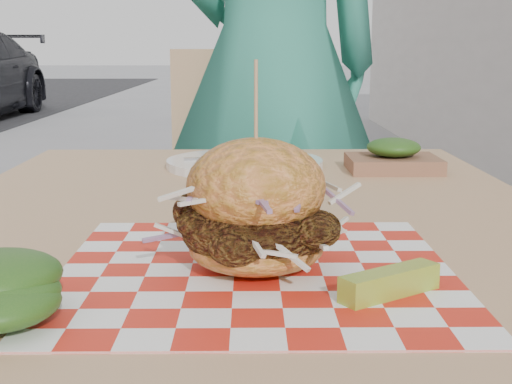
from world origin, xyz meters
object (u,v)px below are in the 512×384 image
diner (273,62)px  patio_table (243,280)px  sandwich (256,214)px  patio_chair (249,197)px

diner → patio_table: bearing=70.9°
diner → sandwich: (-0.06, -1.35, -0.11)m
patio_chair → sandwich: 1.31m
patio_chair → sandwich: (0.01, -1.28, 0.25)m
patio_table → patio_chair: bearing=89.6°
patio_table → sandwich: bearing=-86.2°
patio_table → sandwich: sandwich is taller
patio_table → patio_chair: patio_chair is taller
diner → patio_chair: (-0.07, -0.07, -0.36)m
patio_table → sandwich: 0.25m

